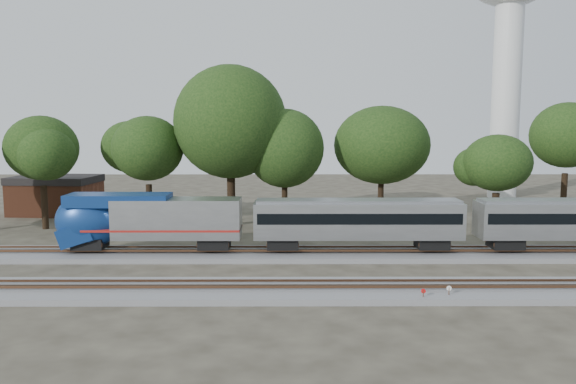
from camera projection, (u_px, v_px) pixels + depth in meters
name	position (u px, v px, depth m)	size (l,w,h in m)	color
ground	(310.00, 277.00, 39.61)	(160.00, 160.00, 0.00)	#383328
track_far	(307.00, 254.00, 45.54)	(160.00, 5.00, 0.73)	slate
track_near	(312.00, 291.00, 35.61)	(160.00, 5.00, 0.73)	slate
switch_stand_red	(423.00, 294.00, 33.68)	(0.28, 0.12, 0.90)	#512D19
switch_stand_white	(449.00, 291.00, 34.07)	(0.30, 0.13, 0.96)	#512D19
switch_lever	(388.00, 297.00, 34.49)	(0.50, 0.30, 0.30)	#512D19
brick_building	(56.00, 195.00, 66.92)	(9.99, 7.46, 4.53)	brown
tree_1	(42.00, 148.00, 56.55)	(8.42, 8.42, 11.87)	black
tree_2	(148.00, 149.00, 58.14)	(8.30, 8.30, 11.71)	black
tree_3	(230.00, 122.00, 58.09)	(11.08, 11.08, 15.62)	black
tree_4	(285.00, 149.00, 58.35)	(8.30, 8.30, 11.70)	black
tree_5	(382.00, 145.00, 60.97)	(8.55, 8.55, 12.05)	black
tree_6	(497.00, 163.00, 57.14)	(6.86, 6.86, 9.67)	black
tree_7	(567.00, 135.00, 63.65)	(9.57, 9.57, 13.49)	black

